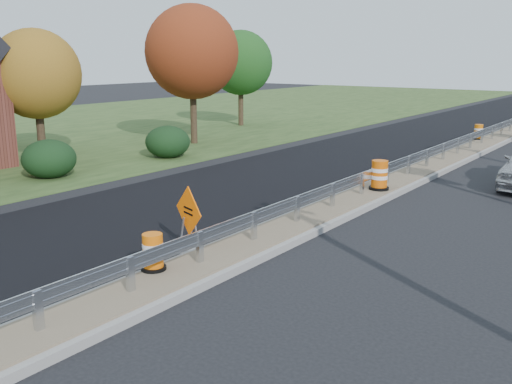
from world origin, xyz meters
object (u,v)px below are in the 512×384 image
Objects in this scene: caution_sign at (189,236)px; barrel_median_near at (153,253)px; barrel_median_mid at (379,176)px; barrel_median_far at (478,132)px.

caution_sign is 1.82m from barrel_median_near.
caution_sign is 8.23m from barrel_median_mid.
barrel_median_mid is at bearing -87.04° from barrel_median_far.
barrel_median_far is (-0.07, 24.22, 0.01)m from barrel_median_near.
barrel_median_near is (0.56, -1.72, 0.19)m from caution_sign.
barrel_median_far is at bearing 107.41° from caution_sign.
barrel_median_far is (-0.74, 14.37, -0.09)m from barrel_median_mid.
barrel_median_near is at bearing -93.93° from barrel_median_mid.
barrel_median_far reaches higher than barrel_median_near.
caution_sign is 2.05× the size of barrel_median_far.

